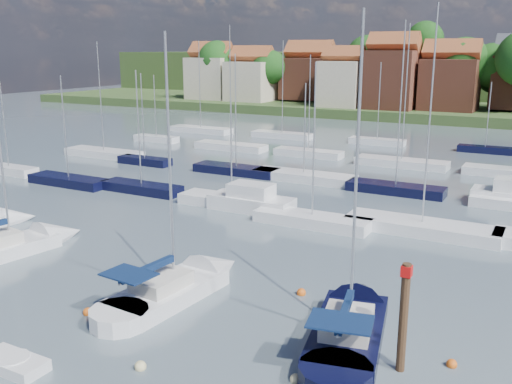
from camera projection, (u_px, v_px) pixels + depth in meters
The scene contains 13 objects.
ground at pixel (385, 172), 61.01m from camera, with size 260.00×260.00×0.00m, color #414F58.
sailboat_left at pixel (20, 245), 37.05m from camera, with size 4.38×10.68×14.16m.
sailboat_centre at pixel (184, 286), 30.76m from camera, with size 3.80×11.05×14.78m.
sailboat_navy at pixel (352, 322), 26.68m from camera, with size 5.18×11.60×15.58m.
tender at pixel (14, 363), 23.35m from camera, with size 2.95×1.38×0.64m.
timber_piling at pixel (402, 339), 22.96m from camera, with size 0.40×0.40×6.90m.
buoy_c at pixel (88, 314), 28.24m from camera, with size 0.48×0.48×0.48m, color #D85914.
buoy_d at pixel (140, 369), 23.40m from camera, with size 0.50×0.50×0.50m, color beige.
buoy_e at pixel (301, 294), 30.50m from camera, with size 0.50×0.50×0.50m, color #D85914.
buoy_f at pixel (295, 381), 22.51m from camera, with size 0.46×0.46×0.46m, color beige.
buoy_g at pixel (451, 366), 23.58m from camera, with size 0.45×0.45×0.45m, color #D85914.
marina_field at pixel (390, 179), 55.89m from camera, with size 79.62×41.41×15.93m.
far_shore_town at pixel (503, 84), 137.91m from camera, with size 212.46×90.00×22.27m.
Camera 1 is at (16.29, -19.08, 12.74)m, focal length 40.00 mm.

